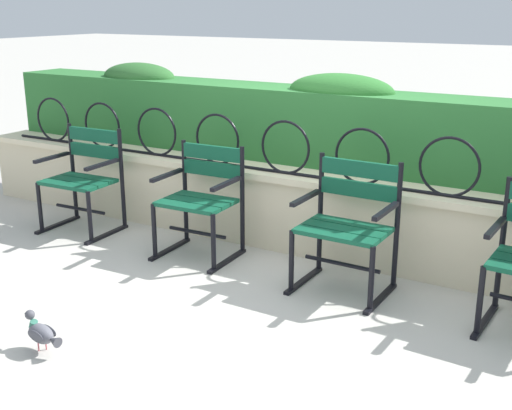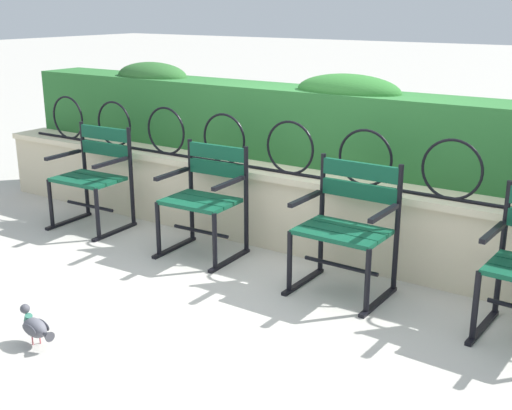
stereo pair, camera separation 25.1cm
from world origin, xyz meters
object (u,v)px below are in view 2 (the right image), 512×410
Objects in this scene: park_chair_centre_left at (206,196)px; park_chair_centre_right at (348,224)px; park_chair_leftmost at (94,174)px; pigeon_near_chairs at (35,327)px.

park_chair_centre_right is (1.22, -0.03, 0.01)m from park_chair_centre_left.
park_chair_centre_right reaches higher than park_chair_leftmost.
park_chair_leftmost is at bearing 127.55° from pigeon_near_chairs.
park_chair_centre_left is 0.96× the size of park_chair_centre_right.
pigeon_near_chairs is (0.09, -1.71, -0.35)m from park_chair_centre_left.
park_chair_centre_left is at bearing 0.63° from park_chair_leftmost.
park_chair_leftmost is at bearing 179.67° from park_chair_centre_right.
park_chair_centre_right is 3.05× the size of pigeon_near_chairs.
park_chair_centre_right reaches higher than pigeon_near_chairs.
park_chair_leftmost reaches higher than park_chair_centre_left.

